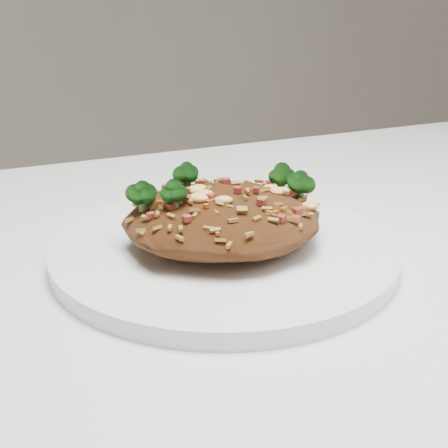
{
  "coord_description": "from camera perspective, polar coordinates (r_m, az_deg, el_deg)",
  "views": [
    {
      "loc": [
        -0.27,
        -0.34,
        0.96
      ],
      "look_at": [
        -0.09,
        0.07,
        0.78
      ],
      "focal_mm": 50.0,
      "sensor_mm": 36.0,
      "label": 1
    }
  ],
  "objects": [
    {
      "name": "plate",
      "position": [
        0.5,
        0.0,
        -2.36
      ],
      "size": [
        0.27,
        0.27,
        0.01
      ],
      "primitive_type": "cylinder",
      "color": "white",
      "rests_on": "dining_table"
    },
    {
      "name": "fried_rice",
      "position": [
        0.48,
        -0.02,
        1.36
      ],
      "size": [
        0.15,
        0.14,
        0.06
      ],
      "color": "brown",
      "rests_on": "plate"
    },
    {
      "name": "dining_table",
      "position": [
        0.53,
        12.55,
        -13.57
      ],
      "size": [
        1.2,
        0.8,
        0.75
      ],
      "color": "silver",
      "rests_on": "ground"
    },
    {
      "name": "fork",
      "position": [
        0.58,
        1.41,
        2.06
      ],
      "size": [
        0.15,
        0.1,
        0.0
      ],
      "rotation": [
        0.0,
        0.0,
        -0.56
      ],
      "color": "silver",
      "rests_on": "plate"
    }
  ]
}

